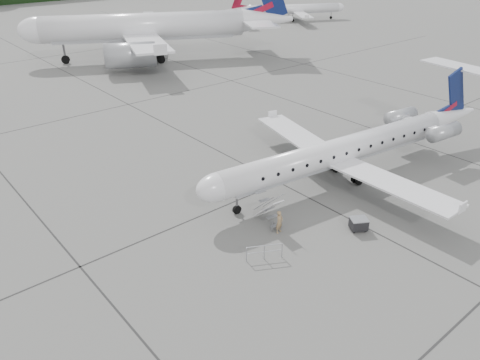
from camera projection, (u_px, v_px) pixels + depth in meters
ground at (357, 191)px, 35.86m from camera, size 320.00×320.00×0.00m
main_regional_jet at (340, 139)px, 35.77m from camera, size 30.16×23.45×7.13m
airstair at (268, 209)px, 31.37m from camera, size 1.14×2.37×2.23m
passenger at (279, 222)px, 30.56m from camera, size 0.65×0.50×1.60m
safety_railing at (264, 252)px, 28.13m from camera, size 1.96×1.15×1.00m
baggage_cart at (359, 224)px, 30.94m from camera, size 1.37×1.30×0.93m
bg_narrowbody at (143, 13)px, 70.07m from camera, size 47.05×42.35×13.86m
bg_regional_right at (295, 4)px, 104.40m from camera, size 32.12×28.65×6.95m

